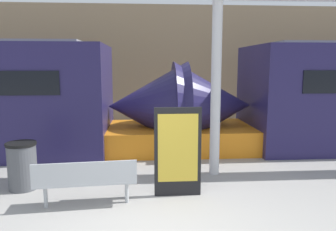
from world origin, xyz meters
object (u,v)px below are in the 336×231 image
(poster_board, at_px, (178,152))
(trash_bin, at_px, (22,166))
(support_column_near, at_px, (216,89))
(bench_near, at_px, (86,179))

(poster_board, bearing_deg, trash_bin, 169.56)
(trash_bin, xyz_separation_m, poster_board, (3.14, -0.58, 0.39))
(trash_bin, relative_size, support_column_near, 0.25)
(trash_bin, height_order, support_column_near, support_column_near)
(bench_near, xyz_separation_m, trash_bin, (-1.45, 0.98, -0.03))
(bench_near, distance_m, support_column_near, 3.46)
(trash_bin, bearing_deg, support_column_near, 8.94)
(poster_board, xyz_separation_m, support_column_near, (0.99, 1.23, 1.11))
(trash_bin, relative_size, poster_board, 0.56)
(trash_bin, xyz_separation_m, support_column_near, (4.13, 0.65, 1.50))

